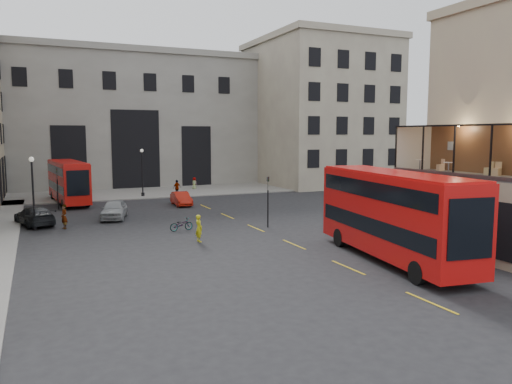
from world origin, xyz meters
name	(u,v)px	position (x,y,z in m)	size (l,w,h in m)	color
ground	(379,264)	(0.00, 0.00, 0.00)	(140.00, 140.00, 0.00)	black
host_frontage	(470,215)	(6.50, 0.00, 2.25)	(3.00, 11.00, 4.50)	tan
cafe_floor	(472,176)	(6.50, 0.00, 4.55)	(3.00, 10.00, 0.10)	slate
gateway	(128,116)	(-5.00, 47.99, 9.39)	(35.00, 10.60, 18.00)	gray
building_right	(319,110)	(20.00, 39.97, 10.39)	(16.60, 18.60, 20.00)	#ADA58C
pavement_far	(136,193)	(-6.00, 38.00, 0.06)	(40.00, 12.00, 0.12)	slate
traffic_light_near	(268,195)	(-1.00, 12.00, 2.42)	(0.16, 0.20, 3.80)	black
traffic_light_far	(57,183)	(-15.00, 28.00, 2.42)	(0.16, 0.20, 3.80)	black
street_lamp_a	(33,197)	(-17.00, 18.00, 2.39)	(0.36, 0.36, 5.33)	black
street_lamp_b	(142,176)	(-6.00, 34.00, 2.39)	(0.36, 0.36, 5.33)	black
bus_near	(393,211)	(1.09, 0.33, 2.76)	(4.42, 12.57, 4.91)	red
bus_far	(68,180)	(-13.83, 31.93, 2.39)	(3.50, 10.85, 4.26)	#B7110C
car_a	(114,209)	(-10.99, 20.60, 0.79)	(1.86, 4.62, 1.57)	gray
car_b	(181,199)	(-3.85, 25.91, 0.66)	(1.41, 4.04, 1.33)	#A11609
car_c	(35,216)	(-17.00, 20.04, 0.73)	(2.04, 5.01, 1.45)	black
bicycle	(181,224)	(-7.29, 13.34, 0.46)	(0.61, 1.75, 0.92)	gray
cyclist	(199,228)	(-7.24, 9.24, 0.89)	(0.65, 0.43, 1.78)	yellow
pedestrian_a	(82,194)	(-12.60, 32.07, 0.82)	(0.80, 0.62, 1.65)	gray
pedestrian_b	(87,187)	(-11.51, 37.98, 0.94)	(1.22, 0.70, 1.88)	gray
pedestrian_c	(177,188)	(-2.19, 33.71, 0.90)	(1.05, 0.44, 1.80)	gray
pedestrian_d	(194,183)	(1.43, 38.95, 0.78)	(0.76, 0.50, 1.56)	gray
pedestrian_e	(64,217)	(-15.00, 17.55, 0.90)	(0.66, 0.43, 1.80)	gray
cafe_table_mid	(449,166)	(5.35, 0.71, 5.08)	(0.58, 0.58, 0.73)	silver
cafe_table_far	(420,163)	(5.80, 3.59, 5.09)	(0.59, 0.59, 0.74)	beige
cafe_chair_b	(497,171)	(7.35, -0.93, 4.84)	(0.45, 0.45, 0.79)	tan
cafe_chair_c	(489,171)	(7.36, -0.39, 4.84)	(0.44, 0.44, 0.79)	tan
cafe_chair_d	(441,167)	(7.25, 3.28, 4.83)	(0.44, 0.44, 0.76)	#DAA87E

